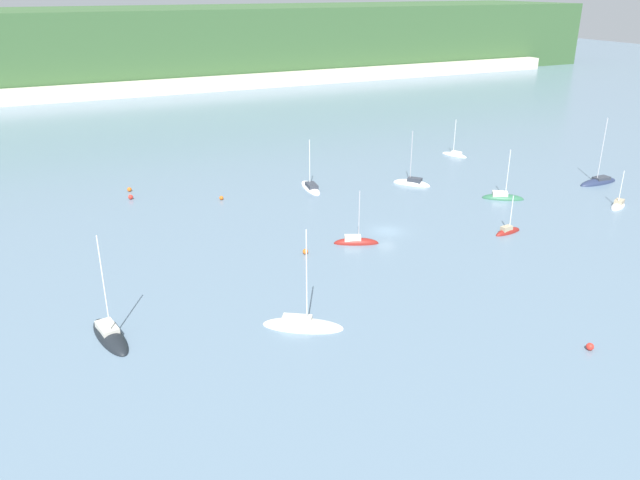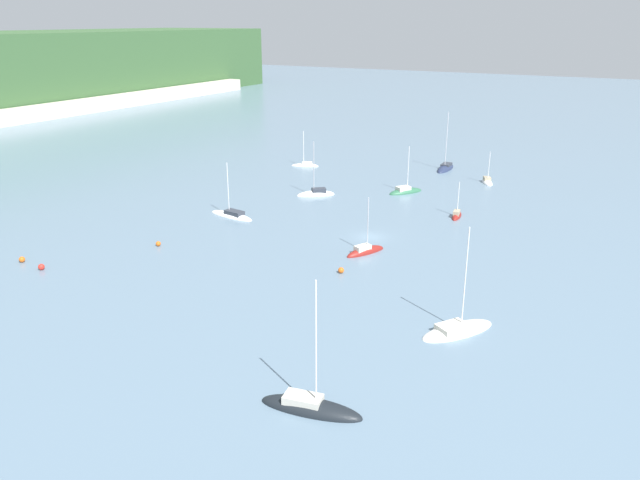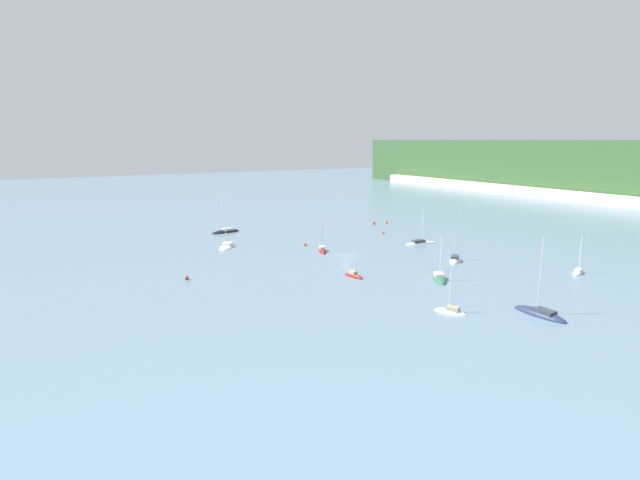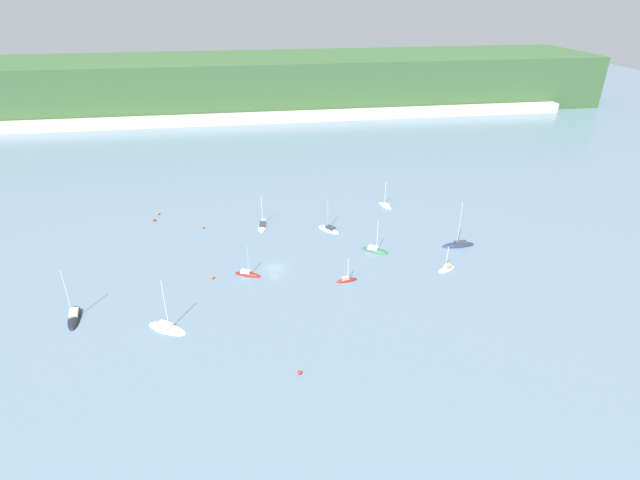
# 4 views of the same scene
# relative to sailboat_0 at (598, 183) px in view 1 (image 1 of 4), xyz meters

# --- Properties ---
(ground_plane) EXTENTS (600.00, 600.00, 0.00)m
(ground_plane) POSITION_rel_sailboat_0_xyz_m (-47.98, -4.10, -0.09)
(ground_plane) COLOR slate
(hillside_ridge) EXTENTS (371.28, 59.39, 26.02)m
(hillside_ridge) POSITION_rel_sailboat_0_xyz_m (-47.98, 168.42, 12.92)
(hillside_ridge) COLOR #385B33
(hillside_ridge) RESTS_ON ground_plane
(shore_town_strip) EXTENTS (315.59, 6.00, 4.50)m
(shore_town_strip) POSITION_rel_sailboat_0_xyz_m (-47.98, 135.22, 2.15)
(shore_town_strip) COLOR beige
(shore_town_strip) RESTS_ON ground_plane
(sailboat_0) EXTENTS (8.86, 2.80, 13.07)m
(sailboat_0) POSITION_rel_sailboat_0_xyz_m (0.00, 0.00, 0.00)
(sailboat_0) COLOR #232D4C
(sailboat_0) RESTS_ON ground_plane
(sailboat_1) EXTENTS (9.06, 7.36, 11.92)m
(sailboat_1) POSITION_rel_sailboat_0_xyz_m (-70.68, -24.19, 0.00)
(sailboat_1) COLOR white
(sailboat_1) RESTS_ON ground_plane
(sailboat_2) EXTENTS (3.67, 6.12, 8.27)m
(sailboat_2) POSITION_rel_sailboat_0_xyz_m (-11.86, 27.83, 0.03)
(sailboat_2) COLOR white
(sailboat_2) RESTS_ON ground_plane
(sailboat_3) EXTENTS (5.04, 1.98, 6.49)m
(sailboat_3) POSITION_rel_sailboat_0_xyz_m (-32.12, -12.33, 0.02)
(sailboat_3) COLOR maroon
(sailboat_3) RESTS_ON ground_plane
(sailboat_4) EXTENTS (6.53, 4.22, 8.70)m
(sailboat_4) POSITION_rel_sailboat_0_xyz_m (-54.41, -6.25, 0.02)
(sailboat_4) COLOR maroon
(sailboat_4) RESTS_ON ground_plane
(sailboat_5) EXTENTS (5.34, 3.86, 6.86)m
(sailboat_5) POSITION_rel_sailboat_0_xyz_m (-7.58, -10.95, 0.03)
(sailboat_5) COLOR silver
(sailboat_5) RESTS_ON ground_plane
(sailboat_6) EXTENTS (3.88, 9.10, 12.59)m
(sailboat_6) POSITION_rel_sailboat_0_xyz_m (-89.77, -17.65, 0.01)
(sailboat_6) COLOR black
(sailboat_6) RESTS_ON ground_plane
(sailboat_7) EXTENTS (3.57, 9.08, 9.45)m
(sailboat_7) POSITION_rel_sailboat_0_xyz_m (-49.53, 19.94, 0.02)
(sailboat_7) COLOR white
(sailboat_7) RESTS_ON ground_plane
(sailboat_8) EXTENTS (6.11, 6.71, 10.81)m
(sailboat_8) POSITION_rel_sailboat_0_xyz_m (-31.69, 14.11, 0.03)
(sailboat_8) COLOR white
(sailboat_8) RESTS_ON ground_plane
(sailboat_9) EXTENTS (7.12, 5.83, 9.48)m
(sailboat_9) POSITION_rel_sailboat_0_xyz_m (-22.12, 0.49, 0.02)
(sailboat_9) COLOR #2D6647
(sailboat_9) RESTS_ON ground_plane
(mooring_buoy_0) EXTENTS (0.71, 0.71, 0.71)m
(mooring_buoy_0) POSITION_rel_sailboat_0_xyz_m (-66.00, 20.61, 0.26)
(mooring_buoy_0) COLOR orange
(mooring_buoy_0) RESTS_ON ground_plane
(mooring_buoy_1) EXTENTS (0.78, 0.78, 0.78)m
(mooring_buoy_1) POSITION_rel_sailboat_0_xyz_m (-79.41, 32.08, 0.30)
(mooring_buoy_1) COLOR orange
(mooring_buoy_1) RESTS_ON ground_plane
(mooring_buoy_2) EXTENTS (0.76, 0.76, 0.76)m
(mooring_buoy_2) POSITION_rel_sailboat_0_xyz_m (-62.44, -6.61, 0.29)
(mooring_buoy_2) COLOR orange
(mooring_buoy_2) RESTS_ON ground_plane
(mooring_buoy_3) EXTENTS (0.77, 0.77, 0.77)m
(mooring_buoy_3) POSITION_rel_sailboat_0_xyz_m (-46.33, -40.90, 0.29)
(mooring_buoy_3) COLOR red
(mooring_buoy_3) RESTS_ON ground_plane
(mooring_buoy_4) EXTENTS (0.81, 0.81, 0.81)m
(mooring_buoy_4) POSITION_rel_sailboat_0_xyz_m (-79.96, 27.58, 0.31)
(mooring_buoy_4) COLOR red
(mooring_buoy_4) RESTS_ON ground_plane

